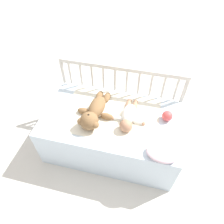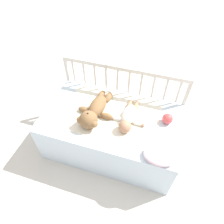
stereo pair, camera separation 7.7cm
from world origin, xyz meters
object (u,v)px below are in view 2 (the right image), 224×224
(toy_ball, at_px, (168,119))
(baby, at_px, (129,117))
(teddy_bear, at_px, (94,111))
(small_pillow, at_px, (159,156))

(toy_ball, bearing_deg, baby, -166.91)
(teddy_bear, xyz_separation_m, baby, (0.29, 0.04, -0.02))
(baby, relative_size, toy_ball, 4.42)
(teddy_bear, height_order, toy_ball, teddy_bear)
(small_pillow, bearing_deg, toy_ball, 87.93)
(toy_ball, bearing_deg, small_pillow, -92.07)
(baby, distance_m, toy_ball, 0.33)
(baby, height_order, toy_ball, baby)
(toy_ball, distance_m, small_pillow, 0.37)
(toy_ball, xyz_separation_m, small_pillow, (-0.01, -0.37, -0.02))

